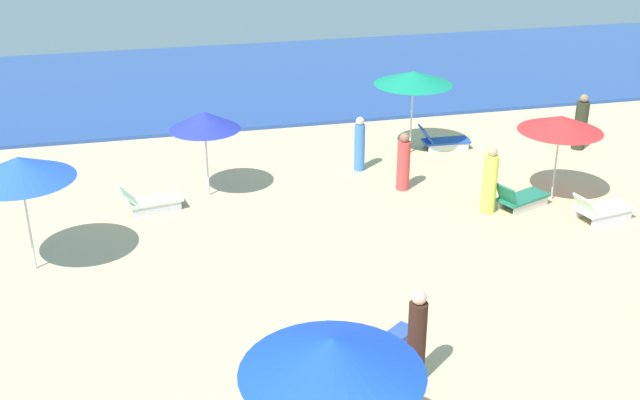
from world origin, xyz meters
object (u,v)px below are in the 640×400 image
Objects in this scene: lounge_chair_2_0 at (150,201)px; beachgoer_5 at (360,145)px; lounge_chair_1_0 at (520,198)px; beachgoer_2 at (417,338)px; umbrella_6 at (19,168)px; beachgoer_0 at (403,163)px; lounge_chair_0_0 at (442,141)px; umbrella_2 at (205,121)px; umbrella_0 at (413,78)px; lounge_chair_1_1 at (601,209)px; umbrella_3 at (332,355)px; beachgoer_4 at (490,182)px; beachgoer_1 at (581,124)px; cooler_box_2 at (401,337)px; umbrella_1 at (561,124)px.

beachgoer_5 is (5.85, 1.41, 0.48)m from lounge_chair_2_0.
lounge_chair_1_0 is 0.90× the size of beachgoer_2.
umbrella_6 is 1.64× the size of beachgoer_0.
beachgoer_0 is at bearing 142.54° from lounge_chair_0_0.
umbrella_0 is at bearing 15.80° from umbrella_2.
lounge_chair_1_1 is 11.36m from umbrella_3.
lounge_chair_2_0 is 4.10m from umbrella_6.
umbrella_6 is at bearing -142.80° from umbrella_2.
beachgoer_5 is at bearing 24.77° from umbrella_6.
lounge_chair_1_1 is at bearing 89.04° from beachgoer_4.
beachgoer_5 is (-2.33, 3.45, -0.07)m from beachgoer_4.
umbrella_0 reaches higher than beachgoer_4.
lounge_chair_2_0 is at bearing 150.48° from beachgoer_5.
cooler_box_2 is at bearing 131.63° from beachgoer_1.
umbrella_2 is at bearing 91.05° from beachgoer_1.
umbrella_6 is (-4.62, 7.81, 0.00)m from umbrella_3.
lounge_chair_2_0 is at bearing -138.77° from beachgoer_2.
beachgoer_4 is 3.73× the size of cooler_box_2.
beachgoer_2 is (-6.02, -6.38, -1.21)m from umbrella_1.
lounge_chair_0_0 is 0.99× the size of beachgoer_5.
umbrella_2 reaches higher than umbrella_1.
umbrella_3 is 1.50× the size of beachgoer_4.
beachgoer_5 reaches higher than lounge_chair_1_0.
umbrella_6 is at bearing -34.09° from beachgoer_0.
lounge_chair_0_0 is at bearing 73.41° from beachgoer_1.
umbrella_1 is at bearing 137.55° from beachgoer_1.
lounge_chair_1_0 is at bearing -89.85° from beachgoer_5.
umbrella_0 is at bearing 96.28° from lounge_chair_0_0.
umbrella_0 is 1.59× the size of lounge_chair_1_1.
umbrella_3 is at bearing -113.95° from umbrella_0.
umbrella_0 is 10.24m from cooler_box_2.
beachgoer_5 is at bearing -112.97° from beachgoer_0.
beachgoer_5 reaches higher than cooler_box_2.
beachgoer_4 is at bearing 2.24° from umbrella_6.
lounge_chair_1_1 is 7.53m from cooler_box_2.
umbrella_3 is at bearing 118.96° from lounge_chair_1_1.
umbrella_0 is 1.60× the size of lounge_chair_0_0.
lounge_chair_0_0 is at bearing 23.55° from umbrella_6.
umbrella_6 is (-11.62, -0.44, 2.07)m from lounge_chair_1_0.
beachgoer_5 is 3.35× the size of cooler_box_2.
beachgoer_4 is at bearing 160.28° from beachgoer_2.
umbrella_1 is 1.45× the size of beachgoer_5.
umbrella_1 is at bearing 46.80° from umbrella_3.
umbrella_3 reaches higher than beachgoer_2.
umbrella_0 reaches higher than cooler_box_2.
lounge_chair_1_1 is (1.92, -5.58, 0.02)m from lounge_chair_0_0.
beachgoer_0 is (-4.07, 2.95, 0.46)m from lounge_chair_1_1.
lounge_chair_1_0 is 0.70× the size of umbrella_2.
cooler_box_2 is (-1.62, -8.43, -0.59)m from beachgoer_5.
lounge_chair_2_0 is (-1.54, -0.64, -1.78)m from umbrella_2.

